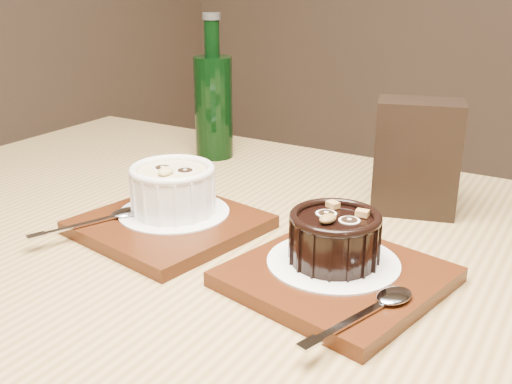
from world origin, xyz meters
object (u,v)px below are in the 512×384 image
ramekin_dark (335,235)px  condiment_stand (417,157)px  table (261,332)px  tray_left (170,225)px  tray_right (336,277)px  ramekin_white (173,187)px  green_bottle (213,103)px

ramekin_dark → condiment_stand: 0.21m
table → tray_left: bearing=-179.5°
table → tray_right: (0.09, -0.01, 0.10)m
tray_left → table: bearing=0.5°
ramekin_white → ramekin_dark: (0.21, -0.01, -0.00)m
table → condiment_stand: condiment_stand is taller
tray_right → green_bottle: 0.45m
tray_right → condiment_stand: condiment_stand is taller
condiment_stand → green_bottle: green_bottle is taller
ramekin_dark → green_bottle: bearing=149.9°
ramekin_dark → ramekin_white: bearing=-176.1°
tray_left → ramekin_dark: (0.21, 0.01, 0.04)m
tray_left → green_bottle: size_ratio=0.80×
tray_right → condiment_stand: size_ratio=1.29×
green_bottle → table: bearing=-44.6°
tray_left → tray_right: bearing=-1.2°
table → tray_right: 0.13m
ramekin_dark → green_bottle: 0.43m
ramekin_dark → condiment_stand: size_ratio=0.63×
tray_right → condiment_stand: 0.23m
table → tray_right: size_ratio=6.91×
condiment_stand → tray_left: bearing=-134.1°
table → condiment_stand: bearing=68.9°
ramekin_white → condiment_stand: size_ratio=0.71×
table → tray_left: (-0.13, -0.00, 0.10)m
table → green_bottle: green_bottle is taller
tray_left → green_bottle: 0.31m
ramekin_white → ramekin_dark: bearing=-15.4°
ramekin_white → green_bottle: bearing=105.2°
ramekin_white → condiment_stand: 0.30m
tray_left → condiment_stand: bearing=45.9°
tray_left → tray_right: 0.22m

